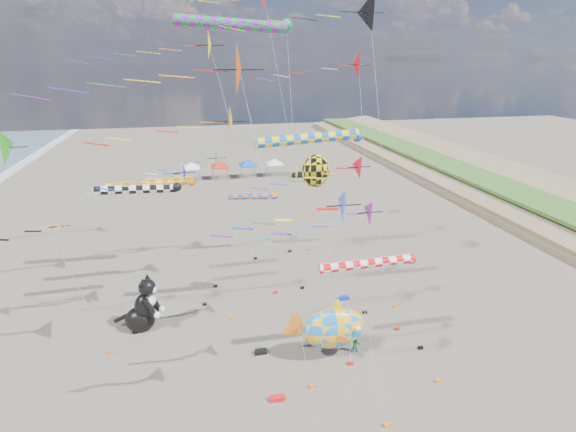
# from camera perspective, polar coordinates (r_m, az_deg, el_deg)

# --- Properties ---
(ground) EXTENTS (260.00, 260.00, 0.00)m
(ground) POSITION_cam_1_polar(r_m,az_deg,el_deg) (29.01, 3.63, -25.66)
(ground) COLOR brown
(ground) RESTS_ON ground
(delta_kite_0) EXTENTS (9.40, 2.08, 12.42)m
(delta_kite_0) POSITION_cam_1_polar(r_m,az_deg,el_deg) (45.10, -9.14, 7.03)
(delta_kite_0) COLOR #2189C7
(delta_kite_0) RESTS_ON ground
(delta_kite_1) EXTENTS (10.50, 1.68, 13.20)m
(delta_kite_1) POSITION_cam_1_polar(r_m,az_deg,el_deg) (25.51, 10.85, -0.62)
(delta_kite_1) COLOR #83128A
(delta_kite_1) RESTS_ON ground
(delta_kite_2) EXTENTS (13.78, 3.14, 25.24)m
(delta_kite_2) POSITION_cam_1_polar(r_m,az_deg,el_deg) (34.04, 9.70, 24.08)
(delta_kite_2) COLOR black
(delta_kite_2) RESTS_ON ground
(delta_kite_3) EXTENTS (12.81, 2.46, 17.81)m
(delta_kite_3) POSITION_cam_1_polar(r_m,az_deg,el_deg) (31.28, -7.13, 11.47)
(delta_kite_3) COLOR orange
(delta_kite_3) RESTS_ON ground
(delta_kite_5) EXTENTS (9.24, 1.98, 14.82)m
(delta_kite_5) POSITION_cam_1_polar(r_m,az_deg,el_deg) (21.31, 5.54, 0.11)
(delta_kite_5) COLOR blue
(delta_kite_5) RESTS_ON ground
(delta_kite_6) EXTENTS (13.18, 2.36, 22.72)m
(delta_kite_6) POSITION_cam_1_polar(r_m,az_deg,el_deg) (36.27, -10.03, 20.20)
(delta_kite_6) COLOR #FFE50A
(delta_kite_6) RESTS_ON ground
(delta_kite_7) EXTENTS (14.93, 2.68, 27.24)m
(delta_kite_7) POSITION_cam_1_polar(r_m,az_deg,el_deg) (46.01, -3.84, 25.68)
(delta_kite_7) COLOR #DB2145
(delta_kite_7) RESTS_ON ground
(delta_kite_8) EXTENTS (10.80, 2.49, 21.33)m
(delta_kite_8) POSITION_cam_1_polar(r_m,az_deg,el_deg) (42.75, 8.43, 18.21)
(delta_kite_8) COLOR red
(delta_kite_8) RESTS_ON ground
(delta_kite_9) EXTENTS (9.92, 1.78, 13.73)m
(delta_kite_9) POSITION_cam_1_polar(r_m,az_deg,el_deg) (33.70, -15.31, 4.81)
(delta_kite_9) COLOR #0614BC
(delta_kite_9) RESTS_ON ground
(delta_kite_10) EXTENTS (9.92, 1.67, 9.83)m
(delta_kite_10) POSITION_cam_1_polar(r_m,az_deg,el_deg) (38.04, -28.14, -1.29)
(delta_kite_10) COLOR yellow
(delta_kite_10) RESTS_ON ground
(delta_kite_11) EXTENTS (13.09, 2.90, 21.52)m
(delta_kite_11) POSITION_cam_1_polar(r_m,az_deg,el_deg) (23.53, -4.93, 17.66)
(delta_kite_11) COLOR #DE4706
(delta_kite_11) RESTS_ON ground
(delta_kite_12) EXTENTS (11.12, 1.80, 14.62)m
(delta_kite_12) POSITION_cam_1_polar(r_m,az_deg,el_deg) (30.74, 6.36, 5.72)
(delta_kite_12) COLOR red
(delta_kite_12) RESTS_ON ground
(windsock_0) EXTENTS (10.17, 0.95, 23.43)m
(windsock_0) POSITION_cam_1_polar(r_m,az_deg,el_deg) (36.85, -6.41, 22.93)
(windsock_0) COLOR #167D40
(windsock_0) RESTS_ON ground
(windsock_1) EXTENTS (8.20, 0.69, 7.86)m
(windsock_1) POSITION_cam_1_polar(r_m,az_deg,el_deg) (30.89, 10.57, -5.96)
(windsock_1) COLOR red
(windsock_1) RESTS_ON ground
(windsock_2) EXTENTS (6.80, 0.62, 7.07)m
(windsock_2) POSITION_cam_1_polar(r_m,az_deg,el_deg) (47.61, -4.14, 2.42)
(windsock_2) COLOR #E65510
(windsock_2) RESTS_ON ground
(windsock_3) EXTENTS (9.30, 0.78, 15.49)m
(windsock_3) POSITION_cam_1_polar(r_m,az_deg,el_deg) (32.79, 3.13, 9.70)
(windsock_3) COLOR blue
(windsock_3) RESTS_ON ground
(windsock_4) EXTENTS (8.68, 0.78, 10.85)m
(windsock_4) POSITION_cam_1_polar(r_m,az_deg,el_deg) (39.99, -16.59, 3.90)
(windsock_4) COLOR orange
(windsock_4) RESTS_ON ground
(windsock_5) EXTENTS (7.92, 0.70, 11.23)m
(windsock_5) POSITION_cam_1_polar(r_m,az_deg,el_deg) (36.97, -18.15, 3.16)
(windsock_5) COLOR black
(windsock_5) RESTS_ON ground
(angelfish_kite) EXTENTS (3.74, 3.02, 13.50)m
(angelfish_kite) POSITION_cam_1_polar(r_m,az_deg,el_deg) (35.39, 3.23, 5.55)
(angelfish_kite) COLOR yellow
(angelfish_kite) RESTS_ON ground
(cat_inflatable) EXTENTS (3.94, 2.88, 4.79)m
(cat_inflatable) POSITION_cam_1_polar(r_m,az_deg,el_deg) (37.75, -18.08, -10.38)
(cat_inflatable) COLOR black
(cat_inflatable) RESTS_ON ground
(fish_inflatable) EXTENTS (6.30, 3.04, 4.91)m
(fish_inflatable) POSITION_cam_1_polar(r_m,az_deg,el_deg) (32.83, 5.71, -13.95)
(fish_inflatable) COLOR #157DD3
(fish_inflatable) RESTS_ON ground
(person_adult) EXTENTS (0.62, 0.47, 1.53)m
(person_adult) POSITION_cam_1_polar(r_m,az_deg,el_deg) (35.04, 6.28, -15.06)
(person_adult) COLOR gray
(person_adult) RESTS_ON ground
(child_green) EXTENTS (0.66, 0.55, 1.26)m
(child_green) POSITION_cam_1_polar(r_m,az_deg,el_deg) (34.67, 8.64, -15.88)
(child_green) COLOR #16733E
(child_green) RESTS_ON ground
(child_blue) EXTENTS (0.57, 0.52, 0.94)m
(child_blue) POSITION_cam_1_polar(r_m,az_deg,el_deg) (35.38, 3.44, -15.18)
(child_blue) COLOR blue
(child_blue) RESTS_ON ground
(kite_bag_0) EXTENTS (0.90, 0.44, 0.30)m
(kite_bag_0) POSITION_cam_1_polar(r_m,az_deg,el_deg) (41.38, 7.08, -10.29)
(kite_bag_0) COLOR #1322BF
(kite_bag_0) RESTS_ON ground
(kite_bag_1) EXTENTS (0.90, 0.44, 0.30)m
(kite_bag_1) POSITION_cam_1_polar(r_m,az_deg,el_deg) (34.52, -3.49, -16.83)
(kite_bag_1) COLOR black
(kite_bag_1) RESTS_ON ground
(kite_bag_2) EXTENTS (0.90, 0.44, 0.30)m
(kite_bag_2) POSITION_cam_1_polar(r_m,az_deg,el_deg) (30.73, -1.39, -22.13)
(kite_bag_2) COLOR red
(kite_bag_2) RESTS_ON ground
(tent_row) EXTENTS (19.20, 4.20, 3.80)m
(tent_row) POSITION_cam_1_polar(r_m,az_deg,el_deg) (81.85, -6.93, 6.95)
(tent_row) COLOR white
(tent_row) RESTS_ON ground
(parked_car) EXTENTS (3.42, 1.87, 1.10)m
(parked_car) POSITION_cam_1_polar(r_m,az_deg,el_deg) (82.48, 1.58, 5.32)
(parked_car) COLOR #26262D
(parked_car) RESTS_ON ground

